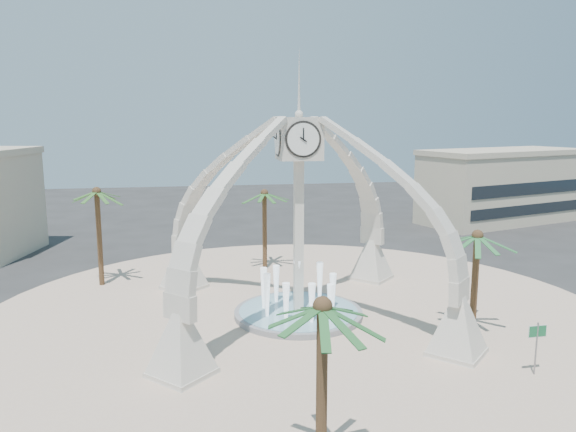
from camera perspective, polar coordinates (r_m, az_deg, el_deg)
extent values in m
plane|color=#282828|center=(35.62, 1.06, -10.18)|extent=(140.00, 140.00, 0.00)
cylinder|color=#C4AA92|center=(35.61, 1.06, -10.13)|extent=(40.00, 40.00, 0.06)
cube|color=beige|center=(34.25, 1.08, -2.46)|extent=(0.55, 0.55, 9.80)
cube|color=beige|center=(33.47, 1.12, 7.88)|extent=(2.50, 2.50, 2.50)
cone|color=beige|center=(33.51, 1.14, 13.44)|extent=(0.20, 0.20, 4.00)
cylinder|color=white|center=(32.20, 1.56, 7.80)|extent=(1.84, 0.04, 1.84)
pyramid|color=beige|center=(43.44, 8.50, -4.36)|extent=(3.80, 3.80, 3.20)
pyramid|color=beige|center=(41.31, -10.55, -5.17)|extent=(3.80, 3.80, 3.20)
pyramid|color=beige|center=(27.89, -10.82, -12.70)|extent=(3.80, 3.80, 3.20)
pyramid|color=beige|center=(30.95, 16.86, -10.64)|extent=(3.80, 3.80, 3.20)
cylinder|color=gray|center=(35.56, 1.06, -9.88)|extent=(8.00, 8.00, 0.40)
cylinder|color=#80AFBF|center=(35.48, 1.06, -9.54)|extent=(7.40, 7.40, 0.04)
cone|color=white|center=(34.98, 1.07, -7.07)|extent=(0.60, 0.60, 3.20)
cube|color=#B8AE8F|center=(71.35, 20.88, 2.65)|extent=(21.49, 13.79, 8.00)
cube|color=#B8AE8F|center=(70.99, 21.10, 6.10)|extent=(21.87, 14.17, 0.60)
cylinder|color=brown|center=(33.68, 18.43, -6.62)|extent=(0.39, 0.39, 5.90)
cylinder|color=brown|center=(43.26, -18.62, -2.16)|extent=(0.38, 0.38, 7.15)
cylinder|color=brown|center=(45.53, -2.39, -1.52)|extent=(0.37, 0.37, 6.42)
cylinder|color=brown|center=(19.70, 3.44, -17.57)|extent=(0.39, 0.39, 6.33)
cylinder|color=slate|center=(30.03, 23.89, -12.27)|extent=(0.09, 0.09, 2.67)
cube|color=#186137|center=(29.71, 24.02, -10.64)|extent=(0.91, 0.08, 0.53)
cube|color=white|center=(29.71, 24.02, -10.64)|extent=(0.98, 0.06, 0.61)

